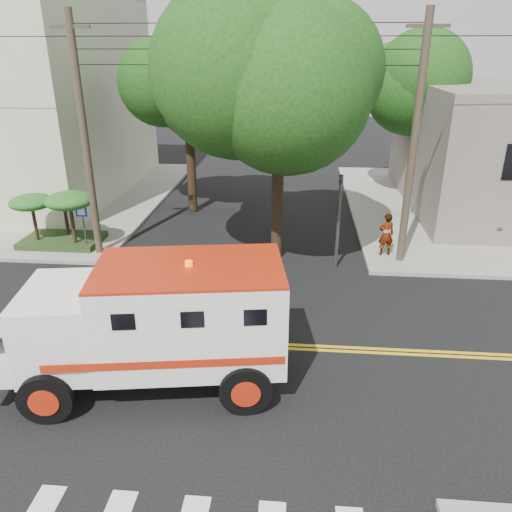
{
  "coord_description": "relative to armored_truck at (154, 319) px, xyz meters",
  "views": [
    {
      "loc": [
        2.27,
        -11.94,
        7.83
      ],
      "look_at": [
        1.01,
        2.69,
        1.6
      ],
      "focal_mm": 35.0,
      "sensor_mm": 36.0,
      "label": 1
    }
  ],
  "objects": [
    {
      "name": "pedestrian_a",
      "position": [
        6.82,
        8.52,
        -0.8
      ],
      "size": [
        0.69,
        0.52,
        1.71
      ],
      "primitive_type": "imported",
      "rotation": [
        0.0,
        0.0,
        3.33
      ],
      "color": "gray",
      "rests_on": "sidewalk_ne"
    },
    {
      "name": "utility_pole_right",
      "position": [
        7.35,
        8.04,
        2.7
      ],
      "size": [
        0.28,
        0.28,
        9.0
      ],
      "primitive_type": "cylinder",
      "color": "#382D23",
      "rests_on": "ground"
    },
    {
      "name": "tree_main",
      "position": [
        2.99,
        8.05,
        5.4
      ],
      "size": [
        6.08,
        5.7,
        9.85
      ],
      "color": "black",
      "rests_on": "ground"
    },
    {
      "name": "tree_left",
      "position": [
        -1.63,
        13.63,
        3.93
      ],
      "size": [
        4.48,
        4.2,
        7.7
      ],
      "color": "black",
      "rests_on": "ground"
    },
    {
      "name": "ground",
      "position": [
        1.05,
        1.84,
        -1.8
      ],
      "size": [
        100.0,
        100.0,
        0.0
      ],
      "primitive_type": "plane",
      "color": "black",
      "rests_on": "ground"
    },
    {
      "name": "utility_pole_left",
      "position": [
        -4.55,
        7.84,
        2.7
      ],
      "size": [
        0.28,
        0.28,
        9.0
      ],
      "primitive_type": "cylinder",
      "color": "#382D23",
      "rests_on": "ground"
    },
    {
      "name": "tree_right",
      "position": [
        9.89,
        17.61,
        4.29
      ],
      "size": [
        4.8,
        4.5,
        8.2
      ],
      "color": "black",
      "rests_on": "ground"
    },
    {
      "name": "pedestrian_b",
      "position": [
        11.55,
        10.12,
        -0.83
      ],
      "size": [
        0.89,
        0.75,
        1.64
      ],
      "primitive_type": "imported",
      "rotation": [
        0.0,
        0.0,
        2.97
      ],
      "color": "gray",
      "rests_on": "sidewalk_ne"
    },
    {
      "name": "accessibility_sign",
      "position": [
        -5.15,
        8.02,
        -0.44
      ],
      "size": [
        0.45,
        0.1,
        2.02
      ],
      "color": "#3F3F42",
      "rests_on": "ground"
    },
    {
      "name": "traffic_signal",
      "position": [
        4.85,
        7.44,
        0.42
      ],
      "size": [
        0.15,
        0.18,
        3.6
      ],
      "color": "#3F3F42",
      "rests_on": "ground"
    },
    {
      "name": "sidewalk_nw",
      "position": [
        -12.45,
        15.34,
        -1.73
      ],
      "size": [
        17.0,
        17.0,
        0.15
      ],
      "primitive_type": "cube",
      "color": "gray",
      "rests_on": "ground"
    },
    {
      "name": "armored_truck",
      "position": [
        0.0,
        0.0,
        0.0
      ],
      "size": [
        7.26,
        3.66,
        3.17
      ],
      "rotation": [
        0.0,
        0.0,
        0.15
      ],
      "color": "white",
      "rests_on": "ground"
    },
    {
      "name": "palm_planter",
      "position": [
        -6.39,
        8.47,
        -0.16
      ],
      "size": [
        3.52,
        2.63,
        2.36
      ],
      "color": "#1E3314",
      "rests_on": "sidewalk_nw"
    }
  ]
}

